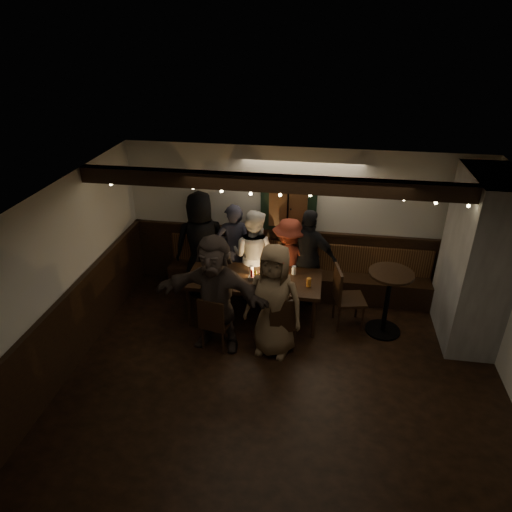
% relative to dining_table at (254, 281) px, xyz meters
% --- Properties ---
extents(room, '(6.02, 5.01, 2.62)m').
position_rel_dining_table_xyz_m(room, '(1.69, 0.02, 0.38)').
color(room, black).
rests_on(room, ground).
extents(dining_table, '(2.13, 0.91, 0.92)m').
position_rel_dining_table_xyz_m(dining_table, '(0.00, 0.00, 0.00)').
color(dining_table, black).
rests_on(dining_table, ground).
extents(chair_near_left, '(0.48, 0.48, 0.90)m').
position_rel_dining_table_xyz_m(chair_near_left, '(-0.45, -0.88, -0.19)').
color(chair_near_left, black).
rests_on(chair_near_left, ground).
extents(chair_near_right, '(0.57, 0.57, 0.95)m').
position_rel_dining_table_xyz_m(chair_near_right, '(0.53, -0.78, -0.16)').
color(chair_near_right, black).
rests_on(chair_near_right, ground).
extents(chair_end, '(0.55, 0.55, 1.04)m').
position_rel_dining_table_xyz_m(chair_end, '(1.43, 0.03, -0.11)').
color(chair_end, black).
rests_on(chair_end, ground).
extents(high_top, '(0.67, 0.67, 1.08)m').
position_rel_dining_table_xyz_m(high_top, '(2.09, -0.04, -0.02)').
color(high_top, black).
rests_on(high_top, ground).
extents(person_a, '(1.06, 0.85, 1.88)m').
position_rel_dining_table_xyz_m(person_a, '(-1.04, 0.70, 0.24)').
color(person_a, black).
rests_on(person_a, ground).
extents(person_b, '(0.71, 0.56, 1.69)m').
position_rel_dining_table_xyz_m(person_b, '(-0.48, 0.77, 0.15)').
color(person_b, '#282939').
rests_on(person_b, ground).
extents(person_c, '(0.93, 0.81, 1.65)m').
position_rel_dining_table_xyz_m(person_c, '(-0.11, 0.65, 0.13)').
color(person_c, silver).
rests_on(person_c, ground).
extents(person_d, '(1.05, 0.69, 1.53)m').
position_rel_dining_table_xyz_m(person_d, '(0.49, 0.65, 0.07)').
color(person_d, maroon).
rests_on(person_d, ground).
extents(person_e, '(1.08, 0.69, 1.71)m').
position_rel_dining_table_xyz_m(person_e, '(0.82, 0.63, 0.16)').
color(person_e, black).
rests_on(person_e, ground).
extents(person_f, '(1.75, 0.73, 1.83)m').
position_rel_dining_table_xyz_m(person_f, '(-0.44, -0.78, 0.22)').
color(person_f, '#342A25').
rests_on(person_f, ground).
extents(person_g, '(0.95, 0.71, 1.75)m').
position_rel_dining_table_xyz_m(person_g, '(0.42, -0.78, 0.18)').
color(person_g, brown).
rests_on(person_g, ground).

